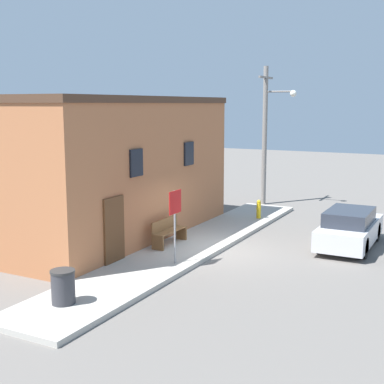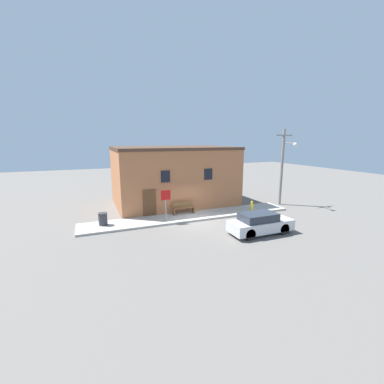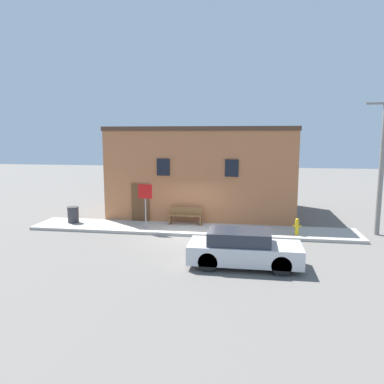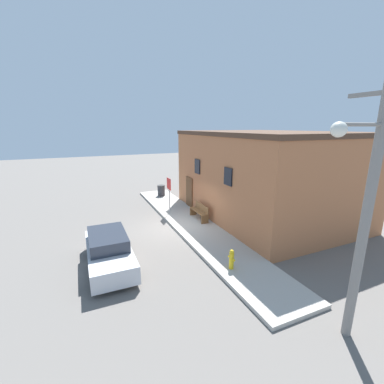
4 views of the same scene
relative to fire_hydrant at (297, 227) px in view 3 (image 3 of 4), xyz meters
name	(u,v)px [view 3 (image 3 of 4)]	position (x,y,z in m)	size (l,w,h in m)	color
ground_plane	(187,237)	(-5.16, -0.60, -0.55)	(80.00, 80.00, 0.00)	#66605B
sidewalk	(191,229)	(-5.16, 0.57, -0.48)	(16.51, 2.34, 0.15)	#B2ADA3
brick_building	(206,170)	(-5.03, 5.45, 2.10)	(10.54, 7.55, 5.29)	#B26B42
fire_hydrant	(297,227)	(0.00, 0.00, 0.00)	(0.39, 0.19, 0.80)	gold
stop_sign	(145,198)	(-7.38, -0.03, 1.20)	(0.71, 0.06, 2.27)	gray
bench	(186,216)	(-5.57, 1.27, 0.06)	(1.71, 0.44, 0.91)	brown
trash_bin	(73,215)	(-11.65, 0.74, 0.03)	(0.61, 0.61, 0.85)	#333338
utility_pole	(383,158)	(3.95, 1.11, 3.19)	(1.80, 1.68, 6.85)	gray
parked_car	(243,249)	(-2.42, -4.32, 0.12)	(4.14, 1.64, 1.37)	black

